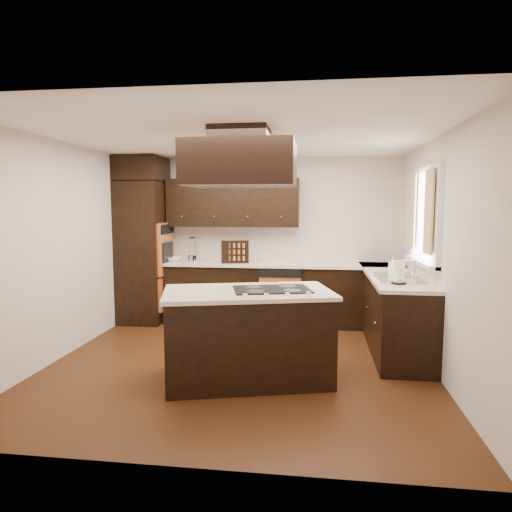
% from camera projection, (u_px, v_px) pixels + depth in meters
% --- Properties ---
extents(floor, '(4.20, 4.20, 0.02)m').
position_uv_depth(floor, '(240.00, 364.00, 5.15)').
color(floor, '#4F2911').
rests_on(floor, ground).
extents(ceiling, '(4.20, 4.20, 0.02)m').
position_uv_depth(ceiling, '(239.00, 136.00, 4.88)').
color(ceiling, white).
rests_on(ceiling, ground).
extents(wall_back, '(4.20, 0.02, 2.50)m').
position_uv_depth(wall_back, '(262.00, 239.00, 7.09)').
color(wall_back, beige).
rests_on(wall_back, ground).
extents(wall_front, '(4.20, 0.02, 2.50)m').
position_uv_depth(wall_front, '(185.00, 285.00, 2.93)').
color(wall_front, beige).
rests_on(wall_front, ground).
extents(wall_left, '(0.02, 4.20, 2.50)m').
position_uv_depth(wall_left, '(61.00, 250.00, 5.29)').
color(wall_left, beige).
rests_on(wall_left, ground).
extents(wall_right, '(0.02, 4.20, 2.50)m').
position_uv_depth(wall_right, '(440.00, 255.00, 4.74)').
color(wall_right, beige).
rests_on(wall_right, ground).
extents(oven_column, '(0.65, 0.75, 2.12)m').
position_uv_depth(oven_column, '(144.00, 252.00, 6.94)').
color(oven_column, black).
rests_on(oven_column, floor).
extents(wall_oven_face, '(0.05, 0.62, 0.78)m').
position_uv_depth(wall_oven_face, '(166.00, 249.00, 6.89)').
color(wall_oven_face, '#D46830').
rests_on(wall_oven_face, oven_column).
extents(base_cabinets_back, '(2.93, 0.60, 0.88)m').
position_uv_depth(base_cabinets_back, '(262.00, 294.00, 6.87)').
color(base_cabinets_back, black).
rests_on(base_cabinets_back, floor).
extents(base_cabinets_right, '(0.60, 2.40, 0.88)m').
position_uv_depth(base_cabinets_right, '(392.00, 311.00, 5.75)').
color(base_cabinets_right, black).
rests_on(base_cabinets_right, floor).
extents(countertop_back, '(2.93, 0.63, 0.04)m').
position_uv_depth(countertop_back, '(262.00, 264.00, 6.80)').
color(countertop_back, beige).
rests_on(countertop_back, base_cabinets_back).
extents(countertop_right, '(0.63, 2.40, 0.04)m').
position_uv_depth(countertop_right, '(392.00, 275.00, 5.70)').
color(countertop_right, beige).
rests_on(countertop_right, base_cabinets_right).
extents(upper_cabinets, '(2.00, 0.34, 0.72)m').
position_uv_depth(upper_cabinets, '(233.00, 203.00, 6.91)').
color(upper_cabinets, black).
rests_on(upper_cabinets, wall_back).
extents(dishwasher_front, '(0.60, 0.05, 0.72)m').
position_uv_depth(dishwasher_front, '(280.00, 302.00, 6.54)').
color(dishwasher_front, '#D46830').
rests_on(dishwasher_front, floor).
extents(window_frame, '(0.06, 1.32, 1.12)m').
position_uv_depth(window_frame, '(425.00, 216.00, 5.24)').
color(window_frame, white).
rests_on(window_frame, wall_right).
extents(window_pane, '(0.00, 1.20, 1.00)m').
position_uv_depth(window_pane, '(428.00, 216.00, 5.24)').
color(window_pane, white).
rests_on(window_pane, wall_right).
extents(curtain_left, '(0.02, 0.34, 0.90)m').
position_uv_depth(curtain_left, '(429.00, 212.00, 4.83)').
color(curtain_left, beige).
rests_on(curtain_left, wall_right).
extents(curtain_right, '(0.02, 0.34, 0.90)m').
position_uv_depth(curtain_right, '(412.00, 211.00, 5.66)').
color(curtain_right, beige).
rests_on(curtain_right, wall_right).
extents(sink_rim, '(0.52, 0.84, 0.01)m').
position_uv_depth(sink_rim, '(399.00, 278.00, 5.35)').
color(sink_rim, silver).
rests_on(sink_rim, countertop_right).
extents(island, '(1.78, 1.26, 0.88)m').
position_uv_depth(island, '(248.00, 337.00, 4.61)').
color(island, black).
rests_on(island, floor).
extents(island_top, '(1.85, 1.33, 0.04)m').
position_uv_depth(island_top, '(248.00, 292.00, 4.56)').
color(island_top, beige).
rests_on(island_top, island).
extents(cooktop, '(0.86, 0.68, 0.01)m').
position_uv_depth(cooktop, '(272.00, 289.00, 4.59)').
color(cooktop, black).
rests_on(cooktop, island_top).
extents(range_hood, '(1.05, 0.72, 0.42)m').
position_uv_depth(range_hood, '(240.00, 164.00, 4.36)').
color(range_hood, black).
rests_on(range_hood, ceiling).
extents(hood_duct, '(0.55, 0.50, 0.13)m').
position_uv_depth(hood_duct, '(240.00, 135.00, 4.33)').
color(hood_duct, black).
rests_on(hood_duct, ceiling).
extents(blender_base, '(0.15, 0.15, 0.10)m').
position_uv_depth(blender_base, '(193.00, 259.00, 6.87)').
color(blender_base, silver).
rests_on(blender_base, countertop_back).
extents(blender_pitcher, '(0.13, 0.13, 0.26)m').
position_uv_depth(blender_pitcher, '(193.00, 247.00, 6.85)').
color(blender_pitcher, silver).
rests_on(blender_pitcher, blender_base).
extents(spice_rack, '(0.41, 0.20, 0.34)m').
position_uv_depth(spice_rack, '(235.00, 252.00, 6.75)').
color(spice_rack, black).
rests_on(spice_rack, countertop_back).
extents(mixing_bowl, '(0.29, 0.29, 0.07)m').
position_uv_depth(mixing_bowl, '(174.00, 259.00, 7.00)').
color(mixing_bowl, white).
rests_on(mixing_bowl, countertop_back).
extents(soap_bottle, '(0.10, 0.10, 0.20)m').
position_uv_depth(soap_bottle, '(393.00, 265.00, 5.79)').
color(soap_bottle, white).
rests_on(soap_bottle, countertop_right).
extents(paper_towel, '(0.15, 0.15, 0.26)m').
position_uv_depth(paper_towel, '(399.00, 272.00, 4.91)').
color(paper_towel, white).
rests_on(paper_towel, countertop_right).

